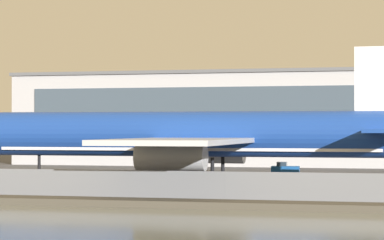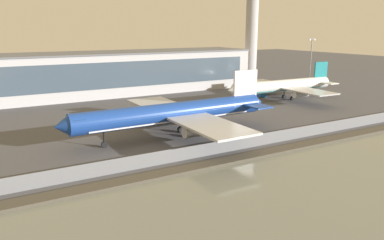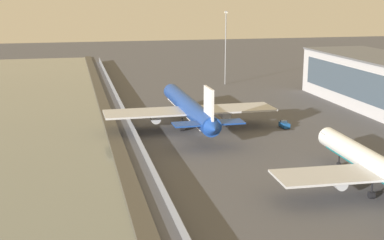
% 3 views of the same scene
% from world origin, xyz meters
% --- Properties ---
extents(ground_plane, '(500.00, 500.00, 0.00)m').
position_xyz_m(ground_plane, '(0.00, 0.00, 0.00)').
color(ground_plane, '#4C4C51').
extents(shoreline_seawall, '(320.00, 3.00, 0.50)m').
position_xyz_m(shoreline_seawall, '(0.00, -20.50, 0.25)').
color(shoreline_seawall, '#474238').
rests_on(shoreline_seawall, ground).
extents(perimeter_fence, '(280.00, 0.10, 2.38)m').
position_xyz_m(perimeter_fence, '(0.00, -16.00, 1.19)').
color(perimeter_fence, slate).
rests_on(perimeter_fence, ground).
extents(cargo_jet_blue, '(47.42, 40.73, 13.03)m').
position_xyz_m(cargo_jet_blue, '(-6.06, -2.12, 4.97)').
color(cargo_jet_blue, '#193D93').
rests_on(cargo_jet_blue, ground).
extents(baggage_tug, '(3.30, 1.82, 1.80)m').
position_xyz_m(baggage_tug, '(-1.09, 20.34, 0.81)').
color(baggage_tug, '#19519E').
rests_on(baggage_tug, ground).
extents(terminal_building, '(98.79, 21.69, 14.36)m').
position_xyz_m(terminal_building, '(0.92, 56.76, 7.19)').
color(terminal_building, '#B2B2B7').
rests_on(terminal_building, ground).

